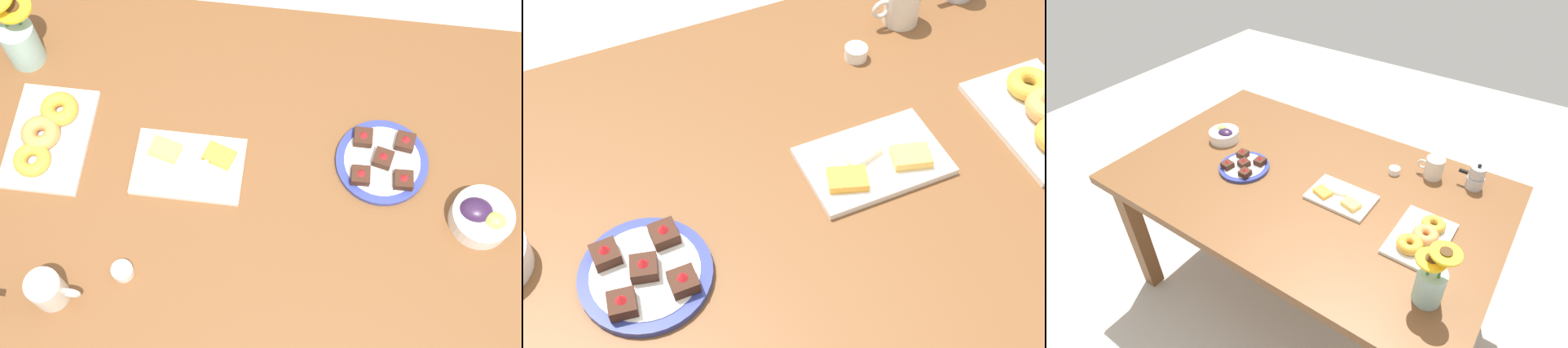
{
  "view_description": "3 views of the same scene",
  "coord_description": "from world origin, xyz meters",
  "views": [
    {
      "loc": [
        0.08,
        -0.67,
        2.32
      ],
      "look_at": [
        0.0,
        0.0,
        0.78
      ],
      "focal_mm": 50.0,
      "sensor_mm": 36.0,
      "label": 1
    },
    {
      "loc": [
        0.33,
        0.74,
        1.77
      ],
      "look_at": [
        0.0,
        0.0,
        0.78
      ],
      "focal_mm": 50.0,
      "sensor_mm": 36.0,
      "label": 2
    },
    {
      "loc": [
        -0.75,
        1.1,
        1.82
      ],
      "look_at": [
        0.0,
        0.0,
        0.78
      ],
      "focal_mm": 28.0,
      "sensor_mm": 36.0,
      "label": 3
    }
  ],
  "objects": [
    {
      "name": "ground_plane",
      "position": [
        0.0,
        0.0,
        0.0
      ],
      "size": [
        6.0,
        6.0,
        0.0
      ],
      "primitive_type": "plane",
      "color": "#B7B2A8"
    },
    {
      "name": "dining_table",
      "position": [
        0.0,
        0.0,
        0.65
      ],
      "size": [
        1.6,
        1.0,
        0.74
      ],
      "color": "brown",
      "rests_on": "ground_plane"
    },
    {
      "name": "coffee_mug",
      "position": [
        -0.42,
        -0.33,
        0.79
      ],
      "size": [
        0.11,
        0.08,
        0.09
      ],
      "color": "beige",
      "rests_on": "dining_table"
    },
    {
      "name": "grape_bowl",
      "position": [
        0.51,
        -0.04,
        0.77
      ],
      "size": [
        0.14,
        0.14,
        0.07
      ],
      "color": "white",
      "rests_on": "dining_table"
    },
    {
      "name": "cheese_platter",
      "position": [
        -0.17,
        0.02,
        0.75
      ],
      "size": [
        0.26,
        0.17,
        0.03
      ],
      "color": "white",
      "rests_on": "dining_table"
    },
    {
      "name": "croissant_platter",
      "position": [
        -0.52,
        0.05,
        0.76
      ],
      "size": [
        0.19,
        0.28,
        0.05
      ],
      "color": "white",
      "rests_on": "dining_table"
    },
    {
      "name": "jam_cup_honey",
      "position": [
        -0.28,
        -0.26,
        0.76
      ],
      "size": [
        0.05,
        0.05,
        0.03
      ],
      "color": "white",
      "rests_on": "dining_table"
    },
    {
      "name": "dessert_plate",
      "position": [
        0.28,
        0.08,
        0.75
      ],
      "size": [
        0.22,
        0.22,
        0.05
      ],
      "color": "navy",
      "rests_on": "dining_table"
    },
    {
      "name": "flower_vase",
      "position": [
        -0.63,
        0.27,
        0.82
      ],
      "size": [
        0.12,
        0.11,
        0.24
      ],
      "color": "#99C1B7",
      "rests_on": "dining_table"
    }
  ]
}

